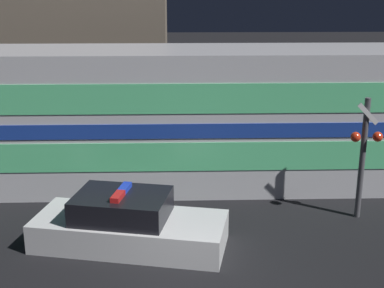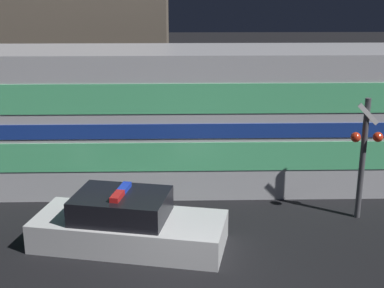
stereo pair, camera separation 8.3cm
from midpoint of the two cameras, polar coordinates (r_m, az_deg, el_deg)
train at (r=16.36m, az=5.00°, el=2.87°), size 18.00×3.14×4.14m
police_car at (r=12.86m, az=-7.02°, el=-8.55°), size 4.76×2.68×1.40m
crossing_signal_near at (r=14.41m, az=17.69°, el=-0.76°), size 0.82×0.36×3.24m
building_left at (r=23.81m, az=-13.12°, el=10.55°), size 8.35×4.51×7.15m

